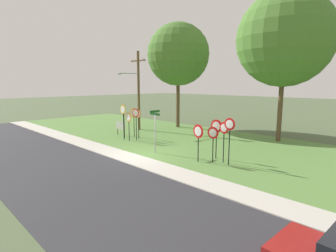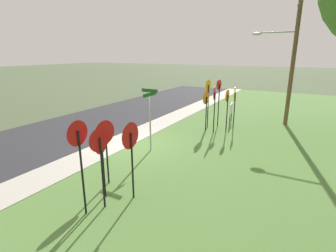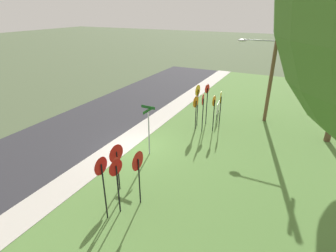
{
  "view_description": "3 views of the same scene",
  "coord_description": "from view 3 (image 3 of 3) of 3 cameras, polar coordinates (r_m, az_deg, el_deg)",
  "views": [
    {
      "loc": [
        12.96,
        -10.36,
        4.55
      ],
      "look_at": [
        0.72,
        1.87,
        1.8
      ],
      "focal_mm": 28.63,
      "sensor_mm": 36.0,
      "label": 1
    },
    {
      "loc": [
        9.54,
        7.2,
        4.35
      ],
      "look_at": [
        -0.1,
        1.9,
        1.21
      ],
      "focal_mm": 27.68,
      "sensor_mm": 36.0,
      "label": 2
    },
    {
      "loc": [
        11.14,
        7.81,
        7.43
      ],
      "look_at": [
        -0.8,
        1.8,
        1.44
      ],
      "focal_mm": 28.33,
      "sensor_mm": 36.0,
      "label": 3
    }
  ],
  "objects": [
    {
      "name": "ground_plane",
      "position": [
        15.5,
        -7.32,
        -4.71
      ],
      "size": [
        160.0,
        160.0,
        0.0
      ],
      "primitive_type": "plane",
      "color": "#4C5B3D"
    },
    {
      "name": "road_asphalt",
      "position": [
        18.39,
        -19.9,
        -1.2
      ],
      "size": [
        44.0,
        6.4,
        0.01
      ],
      "primitive_type": "cube",
      "color": "#2D2D33",
      "rests_on": "ground_plane"
    },
    {
      "name": "sidewalk_strip",
      "position": [
        15.9,
        -9.74,
        -3.96
      ],
      "size": [
        44.0,
        1.6,
        0.06
      ],
      "primitive_type": "cube",
      "color": "#BCB7AD",
      "rests_on": "ground_plane"
    },
    {
      "name": "grass_median",
      "position": [
        13.5,
        14.78,
        -10.06
      ],
      "size": [
        44.0,
        12.0,
        0.04
      ],
      "primitive_type": "cube",
      "color": "#567F3D",
      "rests_on": "ground_plane"
    },
    {
      "name": "stop_sign_near_left",
      "position": [
        16.69,
        7.51,
        4.56
      ],
      "size": [
        0.69,
        0.15,
        2.55
      ],
      "rotation": [
        0.0,
        0.0,
        0.18
      ],
      "color": "black",
      "rests_on": "grass_median"
    },
    {
      "name": "stop_sign_near_right",
      "position": [
        17.92,
        8.39,
        6.33
      ],
      "size": [
        0.6,
        0.13,
        2.8
      ],
      "rotation": [
        0.0,
        0.0,
        -0.16
      ],
      "color": "black",
      "rests_on": "grass_median"
    },
    {
      "name": "stop_sign_far_left",
      "position": [
        17.14,
        5.98,
        4.38
      ],
      "size": [
        0.73,
        0.12,
        2.25
      ],
      "rotation": [
        0.0,
        0.0,
        -0.1
      ],
      "color": "black",
      "rests_on": "grass_median"
    },
    {
      "name": "stop_sign_far_center",
      "position": [
        17.66,
        11.23,
        5.2
      ],
      "size": [
        0.77,
        0.17,
        2.45
      ],
      "rotation": [
        0.0,
        0.0,
        0.19
      ],
      "color": "black",
      "rests_on": "grass_median"
    },
    {
      "name": "stop_sign_far_right",
      "position": [
        17.54,
        6.4,
        6.34
      ],
      "size": [
        0.74,
        0.1,
        2.84
      ],
      "rotation": [
        0.0,
        0.0,
        -0.05
      ],
      "color": "black",
      "rests_on": "grass_median"
    },
    {
      "name": "stop_sign_center_tall",
      "position": [
        16.96,
        9.85,
        4.27
      ],
      "size": [
        0.66,
        0.09,
        2.39
      ],
      "rotation": [
        0.0,
        0.0,
        0.0
      ],
      "color": "black",
      "rests_on": "grass_median"
    },
    {
      "name": "yield_sign_near_left",
      "position": [
        10.15,
        -11.08,
        -10.11
      ],
      "size": [
        0.66,
        0.13,
        2.37
      ],
      "rotation": [
        0.0,
        0.0,
        -0.16
      ],
      "color": "black",
      "rests_on": "grass_median"
    },
    {
      "name": "yield_sign_near_right",
      "position": [
        10.46,
        -6.51,
        -8.45
      ],
      "size": [
        0.8,
        0.1,
        2.39
      ],
      "rotation": [
        0.0,
        0.0,
        0.0
      ],
      "color": "black",
      "rests_on": "grass_median"
    },
    {
      "name": "yield_sign_far_left",
      "position": [
        9.83,
        -14.06,
        -10.05
      ],
      "size": [
        0.68,
        0.1,
        2.67
      ],
      "rotation": [
        0.0,
        0.0,
        -0.01
      ],
      "color": "black",
      "rests_on": "grass_median"
    },
    {
      "name": "yield_sign_far_right",
      "position": [
        10.77,
        -11.21,
        -9.29
      ],
      "size": [
        0.68,
        0.15,
        2.09
      ],
      "rotation": [
        0.0,
        0.0,
        0.18
      ],
      "color": "black",
      "rests_on": "grass_median"
    },
    {
      "name": "yield_sign_center",
      "position": [
        11.44,
        -11.05,
        -6.57
      ],
      "size": [
        0.81,
        0.13,
        2.21
      ],
      "rotation": [
        0.0,
        0.0,
        -0.13
      ],
      "color": "black",
      "rests_on": "grass_median"
    },
    {
      "name": "street_name_post",
      "position": [
        14.0,
        -4.18,
        0.0
      ],
      "size": [
        0.96,
        0.82,
        2.8
      ],
      "rotation": [
        0.0,
        0.0,
        -0.03
      ],
      "color": "#9EA0A8",
      "rests_on": "grass_median"
    },
    {
      "name": "utility_pole",
      "position": [
        19.09,
        21.16,
        12.74
      ],
      "size": [
        2.1,
        2.59,
        7.56
      ],
      "color": "brown",
      "rests_on": "grass_median"
    },
    {
      "name": "notice_board",
      "position": [
        19.23,
        10.68,
        3.79
      ],
      "size": [
        1.09,
        0.19,
        1.25
      ],
      "rotation": [
        0.0,
        0.0,
        0.15
      ],
      "color": "black",
      "rests_on": "grass_median"
    }
  ]
}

